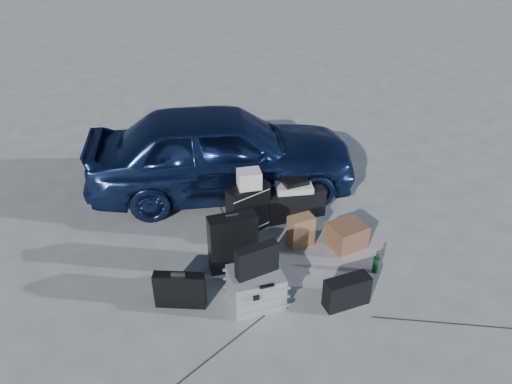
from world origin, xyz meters
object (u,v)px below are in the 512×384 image
(briefcase, at_px, (180,290))
(green_bottle, at_px, (376,262))
(pelican_case, at_px, (256,287))
(duffel_bag, at_px, (293,202))
(cardboard_box, at_px, (347,235))
(car, at_px, (222,151))
(suitcase_left, at_px, (233,242))
(suitcase_right, at_px, (248,209))

(briefcase, bearing_deg, green_bottle, 17.14)
(pelican_case, xyz_separation_m, duffel_bag, (1.15, 1.14, 0.00))
(briefcase, xyz_separation_m, duffel_bag, (1.83, 0.83, -0.01))
(briefcase, bearing_deg, cardboard_box, 31.73)
(pelican_case, relative_size, green_bottle, 1.94)
(car, bearing_deg, suitcase_left, 179.07)
(cardboard_box, distance_m, green_bottle, 0.53)
(duffel_bag, relative_size, green_bottle, 2.87)
(suitcase_left, relative_size, duffel_bag, 0.89)
(cardboard_box, bearing_deg, pelican_case, -167.32)
(pelican_case, distance_m, duffel_bag, 1.62)
(suitcase_right, bearing_deg, pelican_case, -122.79)
(green_bottle, bearing_deg, cardboard_box, 89.12)
(briefcase, distance_m, green_bottle, 2.10)
(briefcase, relative_size, green_bottle, 1.91)
(pelican_case, distance_m, green_bottle, 1.37)
(cardboard_box, bearing_deg, duffel_bag, 103.79)
(car, height_order, pelican_case, car)
(car, relative_size, suitcase_left, 5.21)
(pelican_case, distance_m, suitcase_left, 0.60)
(duffel_bag, bearing_deg, green_bottle, -72.53)
(car, xyz_separation_m, cardboard_box, (0.72, -1.81, -0.45))
(suitcase_left, bearing_deg, car, 79.39)
(briefcase, distance_m, suitcase_right, 1.42)
(briefcase, height_order, suitcase_right, suitcase_right)
(car, bearing_deg, suitcase_right, -167.61)
(car, relative_size, cardboard_box, 9.07)
(pelican_case, xyz_separation_m, cardboard_box, (1.36, 0.31, -0.04))
(cardboard_box, bearing_deg, briefcase, 179.89)
(pelican_case, relative_size, suitcase_right, 0.82)
(briefcase, distance_m, cardboard_box, 2.04)
(pelican_case, xyz_separation_m, suitcase_right, (0.49, 1.10, 0.13))
(pelican_case, distance_m, suitcase_right, 1.21)
(suitcase_right, relative_size, green_bottle, 2.37)
(pelican_case, height_order, green_bottle, pelican_case)
(car, xyz_separation_m, duffel_bag, (0.51, -0.97, -0.41))
(car, xyz_separation_m, briefcase, (-1.32, -1.80, -0.40))
(green_bottle, bearing_deg, suitcase_left, 148.43)
(pelican_case, height_order, duffel_bag, duffel_bag)
(suitcase_left, relative_size, green_bottle, 2.55)
(duffel_bag, height_order, green_bottle, duffel_bag)
(suitcase_left, relative_size, suitcase_right, 1.07)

